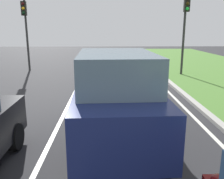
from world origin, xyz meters
The scene contains 7 objects.
ground_plane centered at (0.00, 14.00, 0.00)m, with size 60.00×60.00×0.00m, color #262628.
lane_line_center centered at (-0.70, 14.00, 0.00)m, with size 0.12×32.00×0.01m, color silver.
lane_line_right_edge centered at (3.60, 14.00, 0.00)m, with size 0.12×32.00×0.01m, color silver.
curb_right centered at (4.10, 14.00, 0.06)m, with size 0.24×48.00×0.12m, color #9E9B93.
car_suv_ahead centered at (0.97, 8.47, 1.17)m, with size 2.11×4.57×2.28m.
traffic_light_near_right centered at (5.45, 17.60, 3.32)m, with size 0.32×0.50×4.83m.
traffic_light_overhead_left centered at (-4.63, 19.68, 3.24)m, with size 0.32×0.50×4.70m.
Camera 1 is at (0.74, 2.73, 2.80)m, focal length 39.07 mm.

